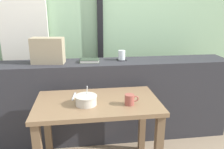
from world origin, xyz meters
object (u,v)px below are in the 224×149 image
at_px(soup_bowl, 86,100).
at_px(ceramic_mug, 130,100).
at_px(closed_book, 90,61).
at_px(breakfast_table, 98,114).
at_px(fork_utensil, 74,96).
at_px(coaster_square, 122,60).
at_px(juice_glass, 122,55).
at_px(throw_pillow, 48,51).

relative_size(soup_bowl, ceramic_mug, 1.55).
distance_m(closed_book, ceramic_mug, 0.75).
height_order(breakfast_table, fork_utensil, fork_utensil).
distance_m(coaster_square, soup_bowl, 0.80).
xyz_separation_m(juice_glass, ceramic_mug, (-0.06, -0.72, -0.20)).
xyz_separation_m(breakfast_table, juice_glass, (0.31, 0.61, 0.37)).
bearing_deg(throw_pillow, ceramic_mug, -44.17).
relative_size(closed_book, fork_utensil, 1.26).
distance_m(breakfast_table, juice_glass, 0.78).
relative_size(juice_glass, soup_bowl, 0.57).
bearing_deg(throw_pillow, coaster_square, 2.89).
height_order(breakfast_table, soup_bowl, soup_bowl).
relative_size(coaster_square, ceramic_mug, 0.88).
bearing_deg(fork_utensil, ceramic_mug, -19.59).
bearing_deg(coaster_square, fork_utensil, -135.93).
relative_size(breakfast_table, fork_utensil, 6.01).
bearing_deg(soup_bowl, fork_utensil, 119.13).
xyz_separation_m(breakfast_table, closed_book, (-0.04, 0.57, 0.33)).
bearing_deg(fork_utensil, soup_bowl, -53.40).
distance_m(closed_book, soup_bowl, 0.65).
xyz_separation_m(coaster_square, throw_pillow, (-0.76, -0.04, 0.13)).
bearing_deg(juice_glass, ceramic_mug, -94.87).
xyz_separation_m(breakfast_table, fork_utensil, (-0.19, 0.12, 0.12)).
bearing_deg(breakfast_table, coaster_square, 63.11).
relative_size(throw_pillow, fork_utensil, 1.88).
distance_m(coaster_square, fork_utensil, 0.73).
bearing_deg(fork_utensil, closed_book, 77.85).
bearing_deg(closed_book, fork_utensil, -109.63).
distance_m(breakfast_table, closed_book, 0.66).
height_order(coaster_square, throw_pillow, throw_pillow).
relative_size(fork_utensil, ceramic_mug, 1.50).
bearing_deg(breakfast_table, ceramic_mug, -22.65).
xyz_separation_m(coaster_square, fork_utensil, (-0.51, -0.49, -0.19)).
distance_m(closed_book, throw_pillow, 0.43).
xyz_separation_m(breakfast_table, ceramic_mug, (0.25, -0.10, 0.16)).
height_order(closed_book, soup_bowl, closed_book).
distance_m(coaster_square, ceramic_mug, 0.74).
height_order(coaster_square, ceramic_mug, coaster_square).
height_order(throw_pillow, fork_utensil, throw_pillow).
xyz_separation_m(closed_book, ceramic_mug, (0.29, -0.67, -0.17)).
height_order(soup_bowl, ceramic_mug, soup_bowl).
height_order(breakfast_table, closed_book, closed_book).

